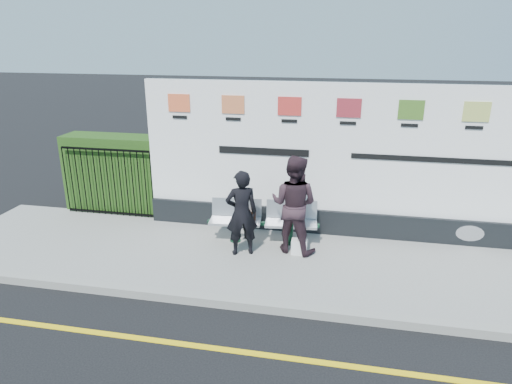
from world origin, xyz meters
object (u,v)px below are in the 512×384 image
Objects in this scene: bench at (263,232)px; woman_right at (294,204)px; woman_left at (242,213)px; billboard at (345,172)px.

woman_right is at bearing -25.63° from bench.
bench is 0.84m from woman_left.
billboard reaches higher than woman_left.
billboard is 1.97m from bench.
bench is at bearing -153.46° from billboard.
bench is 0.95m from woman_right.
bench is at bearing -140.58° from woman_left.
billboard is at bearing -166.31° from woman_left.
bench is 1.13× the size of woman_right.
woman_right is (0.90, 0.32, 0.12)m from woman_left.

